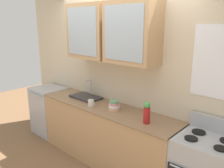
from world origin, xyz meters
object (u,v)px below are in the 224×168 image
bowl_stack (114,105)px  vase (147,112)px  sink_faucet (86,97)px  cup_near_sink (91,103)px  dishwasher (50,110)px

bowl_stack → vase: size_ratio=0.60×
sink_faucet → cup_near_sink: (0.35, -0.21, 0.03)m
sink_faucet → vase: 1.32m
cup_near_sink → dishwasher: (-1.33, 0.12, -0.50)m
bowl_stack → vase: 0.61m
cup_near_sink → dishwasher: cup_near_sink is taller
cup_near_sink → vase: bearing=2.9°
vase → dishwasher: 2.36m
vase → sink_faucet: bearing=173.0°
bowl_stack → dishwasher: bowl_stack is taller
sink_faucet → bowl_stack: bearing=-6.5°
bowl_stack → vase: vase is taller
vase → dishwasher: size_ratio=0.31×
bowl_stack → dishwasher: bearing=-179.7°
vase → cup_near_sink: bearing=-177.1°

